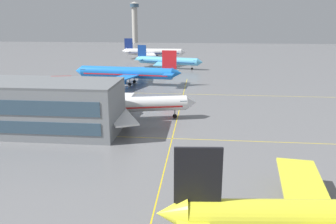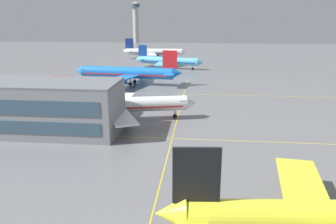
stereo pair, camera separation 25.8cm
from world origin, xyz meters
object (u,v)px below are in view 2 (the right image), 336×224
airliner_second_row (122,105)px  airliner_far_right_stand (154,52)px  airliner_third_row (128,73)px  airliner_far_left_stand (168,61)px  control_tower (136,19)px

airliner_second_row → airliner_far_right_stand: size_ratio=0.94×
airliner_second_row → airliner_third_row: (-8.30, 44.47, 0.55)m
airliner_far_left_stand → airliner_far_right_stand: bearing=108.2°
airliner_far_right_stand → control_tower: size_ratio=1.01×
airliner_second_row → airliner_far_left_stand: airliner_second_row is taller
airliner_far_right_stand → airliner_far_left_stand: bearing=-71.8°
airliner_second_row → airliner_far_right_stand: 122.82m
airliner_second_row → airliner_far_left_stand: (2.24, 85.49, -0.11)m
airliner_third_row → control_tower: control_tower is taller
airliner_third_row → control_tower: bearing=100.3°
airliner_second_row → airliner_far_left_stand: bearing=88.5°
airliner_far_left_stand → control_tower: 171.75m
airliner_second_row → airliner_far_left_stand: 85.52m
airliner_second_row → airliner_far_right_stand: bearing=94.6°
airliner_far_left_stand → control_tower: bearing=106.2°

